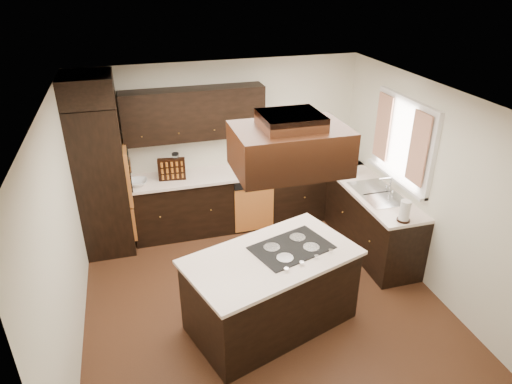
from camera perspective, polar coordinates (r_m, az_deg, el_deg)
The scene contains 30 objects.
floor at distance 5.82m, azimuth 0.69°, elevation -12.98°, with size 4.20×4.20×0.02m, color brown.
ceiling at distance 4.64m, azimuth 0.86°, elevation 11.72°, with size 4.20×4.20×0.02m, color silver.
wall_back at distance 6.98m, azimuth -4.22°, elevation 6.01°, with size 4.20×0.02×2.50m, color beige.
wall_front at distance 3.53m, azimuth 11.10°, elevation -18.07°, with size 4.20×0.02×2.50m, color beige.
wall_left at distance 5.01m, azimuth -23.12°, elevation -5.07°, with size 0.02×4.20×2.50m, color beige.
wall_right at distance 6.00m, azimuth 20.45°, elevation 0.74°, with size 0.02×4.20×2.50m, color beige.
oven_column at distance 6.57m, azimuth -18.70°, elevation 1.45°, with size 0.65×0.75×2.12m, color black.
wall_oven_face at distance 6.53m, azimuth -15.73°, elevation 2.31°, with size 0.05×0.62×0.78m, color orange.
base_cabinets_back at distance 7.04m, azimuth -3.19°, elevation -1.00°, with size 2.93×0.60×0.88m, color black.
base_cabinets_right at distance 6.87m, azimuth 13.07°, elevation -2.45°, with size 0.60×2.40×0.88m, color black.
countertop_back at distance 6.82m, azimuth -3.26°, elevation 2.37°, with size 2.93×0.63×0.04m, color white.
countertop_right at distance 6.66m, azimuth 13.36°, elevation 0.99°, with size 0.63×2.40×0.04m, color white.
upper_cabinets at distance 6.56m, azimuth -7.77°, elevation 9.65°, with size 2.00×0.34×0.72m, color black.
dishwasher_front at distance 6.87m, azimuth -0.24°, elevation -2.11°, with size 0.60×0.05×0.72m, color orange.
window_frame at distance 6.24m, azimuth 17.90°, elevation 6.14°, with size 0.06×1.32×1.12m, color white.
window_pane at distance 6.26m, azimuth 18.12°, elevation 6.16°, with size 0.00×1.20×1.00m, color white.
curtain_left at distance 5.87m, azimuth 19.64°, elevation 5.11°, with size 0.02×0.34×0.90m, color beige.
curtain_right at distance 6.53m, azimuth 15.56°, elevation 7.81°, with size 0.02×0.34×0.90m, color beige.
sink_rim at distance 6.38m, azimuth 14.96°, elevation -0.12°, with size 0.52×0.84×0.01m, color silver.
island at distance 5.19m, azimuth 1.89°, elevation -12.33°, with size 1.76×0.96×0.88m, color black.
island_top at distance 4.92m, azimuth 1.97°, elevation -8.17°, with size 1.83×1.03×0.04m, color white.
cooktop at distance 5.04m, azimuth 4.46°, elevation -6.93°, with size 0.83×0.56×0.01m, color black.
range_hood at distance 4.28m, azimuth 4.24°, elevation 5.41°, with size 1.05×0.72×0.42m, color black.
hood_duct at distance 4.19m, azimuth 4.37°, elevation 8.92°, with size 0.55×0.50×0.13m, color black.
blender_base at distance 6.70m, azimuth -9.85°, elevation 2.16°, with size 0.15×0.15×0.10m, color silver.
blender_pitcher at distance 6.63m, azimuth -9.97°, elevation 3.58°, with size 0.13×0.13×0.26m, color silver.
spice_rack at distance 6.61m, azimuth -10.48°, elevation 2.82°, with size 0.38×0.10×0.32m, color black.
mixing_bowl at distance 6.60m, azimuth -14.66°, elevation 1.14°, with size 0.29×0.29×0.07m, color white.
soap_bottle at distance 6.81m, azimuth 12.12°, elevation 2.84°, with size 0.09×0.09×0.20m, color white.
paper_towel at distance 5.74m, azimuth 18.10°, elevation -2.29°, with size 0.13×0.13×0.27m, color white.
Camera 1 is at (-1.29, -4.29, 3.71)m, focal length 32.00 mm.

